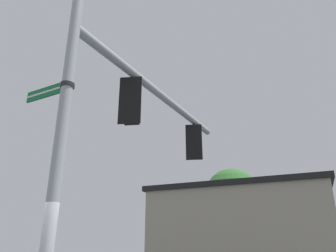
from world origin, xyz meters
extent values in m
cylinder|color=#ADB2B7|center=(0.00, 0.00, 3.32)|extent=(0.22, 0.22, 6.64)
cylinder|color=#ADB2B7|center=(1.30, 3.24, 5.92)|extent=(2.79, 6.55, 0.22)
cylinder|color=black|center=(0.76, 1.89, 5.72)|extent=(0.08, 0.08, 0.18)
cube|color=black|center=(0.76, 1.89, 5.11)|extent=(0.36, 0.30, 1.05)
sphere|color=#590F0F|center=(0.76, 2.08, 5.46)|extent=(0.22, 0.22, 0.22)
cube|color=black|center=(0.76, 2.10, 5.56)|extent=(0.24, 0.20, 0.03)
sphere|color=brown|center=(0.76, 2.08, 5.11)|extent=(0.22, 0.22, 0.22)
cube|color=black|center=(0.76, 2.10, 5.21)|extent=(0.24, 0.20, 0.03)
sphere|color=#1EE533|center=(0.76, 2.08, 4.76)|extent=(0.22, 0.22, 0.22)
cube|color=black|center=(0.76, 2.10, 4.86)|extent=(0.24, 0.20, 0.03)
cube|color=black|center=(0.76, 1.72, 5.11)|extent=(0.54, 0.03, 1.22)
cylinder|color=black|center=(2.11, 5.28, 5.72)|extent=(0.08, 0.08, 0.18)
cube|color=black|center=(2.11, 5.28, 5.11)|extent=(0.36, 0.30, 1.05)
sphere|color=#590F0F|center=(2.11, 5.47, 5.46)|extent=(0.22, 0.22, 0.22)
cube|color=black|center=(2.11, 5.49, 5.56)|extent=(0.24, 0.20, 0.03)
sphere|color=brown|center=(2.11, 5.47, 5.11)|extent=(0.22, 0.22, 0.22)
cube|color=black|center=(2.11, 5.49, 5.21)|extent=(0.24, 0.20, 0.03)
sphere|color=#1EE533|center=(2.11, 5.47, 4.76)|extent=(0.22, 0.22, 0.22)
cube|color=black|center=(2.11, 5.49, 4.86)|extent=(0.24, 0.20, 0.03)
cube|color=black|center=(2.11, 5.11, 5.11)|extent=(0.54, 0.03, 1.22)
cube|color=#147238|center=(-0.56, 0.22, 4.62)|extent=(0.89, 0.38, 0.22)
cube|color=white|center=(-0.56, 0.21, 4.62)|extent=(0.88, 0.36, 0.04)
cylinder|color=#262626|center=(0.00, 0.00, 4.62)|extent=(0.26, 0.26, 0.08)
cube|color=#A89E89|center=(4.48, 15.02, 2.46)|extent=(11.04, 8.74, 4.91)
cube|color=#193F1E|center=(5.46, 18.30, 2.70)|extent=(8.62, 3.44, 0.30)
cube|color=black|center=(4.48, 15.02, 5.06)|extent=(11.48, 9.09, 0.30)
cylinder|color=#4C3823|center=(3.92, 14.12, 1.76)|extent=(0.37, 0.37, 3.51)
sphere|color=#387533|center=(3.92, 14.12, 4.64)|extent=(3.22, 3.22, 3.22)
camera|label=1|loc=(2.48, -5.02, 1.80)|focal=34.43mm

